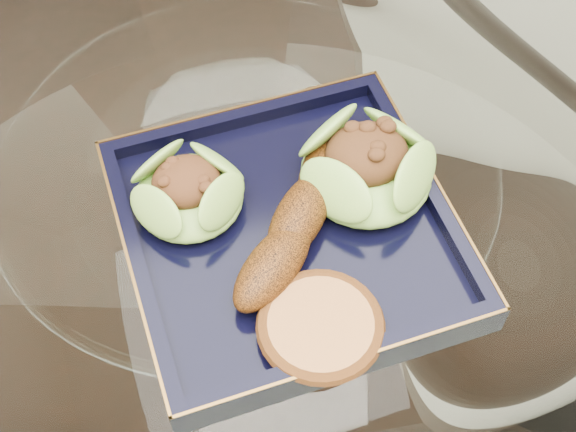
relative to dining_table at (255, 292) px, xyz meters
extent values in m
cylinder|color=white|center=(0.00, 0.00, 0.16)|extent=(1.10, 1.10, 0.01)
torus|color=black|center=(0.00, 0.00, 0.16)|extent=(1.13, 1.13, 0.02)
cylinder|color=black|center=(0.28, 0.28, -0.22)|extent=(0.04, 0.04, 0.75)
cylinder|color=black|center=(-0.28, 0.28, -0.22)|extent=(0.04, 0.04, 0.75)
cube|color=black|center=(-0.07, 0.35, -0.08)|extent=(0.55, 0.55, 0.04)
cylinder|color=black|center=(-0.30, 0.20, -0.35)|extent=(0.04, 0.04, 0.49)
cylinder|color=black|center=(0.08, 0.11, -0.35)|extent=(0.04, 0.04, 0.49)
cylinder|color=black|center=(-0.21, 0.59, -0.35)|extent=(0.04, 0.04, 0.49)
cylinder|color=black|center=(0.17, 0.50, -0.35)|extent=(0.04, 0.04, 0.49)
cube|color=black|center=(0.02, -0.05, 0.17)|extent=(0.28, 0.28, 0.02)
ellipsoid|color=#609E2D|center=(-0.05, 0.00, 0.20)|extent=(0.11, 0.11, 0.03)
ellipsoid|color=#52952B|center=(0.10, -0.02, 0.20)|extent=(0.14, 0.14, 0.04)
ellipsoid|color=#602F0A|center=(0.03, -0.05, 0.20)|extent=(0.15, 0.17, 0.04)
cylinder|color=#C78142|center=(0.02, -0.15, 0.19)|extent=(0.10, 0.10, 0.02)
camera|label=1|loc=(-0.08, -0.41, 0.75)|focal=50.00mm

